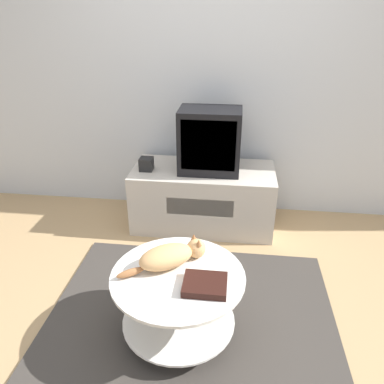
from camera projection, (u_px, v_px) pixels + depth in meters
The scene contains 9 objects.
ground_plane at pixel (190, 325), 2.36m from camera, with size 12.00×12.00×0.00m, color tan.
wall_back at pixel (213, 71), 3.23m from camera, with size 8.00×0.05×2.60m.
rug at pixel (190, 324), 2.35m from camera, with size 1.82×1.58×0.02m.
tv_stand at pixel (203, 197), 3.35m from camera, with size 1.23×0.59×0.54m.
tv at pixel (210, 141), 3.10m from camera, with size 0.51×0.34×0.53m.
speaker at pixel (146, 164), 3.19m from camera, with size 0.11×0.11×0.11m.
coffee_table at pixel (178, 297), 2.16m from camera, with size 0.76×0.76×0.44m.
dvd_box at pixel (205, 285), 1.98m from camera, with size 0.23×0.19×0.04m.
cat at pixel (171, 256), 2.15m from camera, with size 0.47×0.35×0.14m.
Camera 1 is at (0.22, -1.72, 1.80)m, focal length 35.00 mm.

